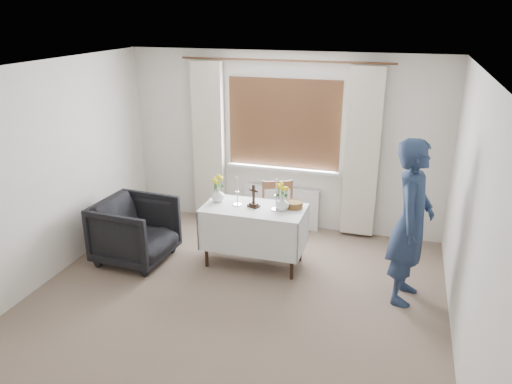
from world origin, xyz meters
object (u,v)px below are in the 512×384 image
armchair (135,231)px  wooden_chair (279,219)px  flower_vase_left (218,195)px  wooden_cross (254,196)px  altar_table (254,236)px  person (411,222)px  flower_vase_right (282,203)px

armchair → wooden_chair: bearing=-62.9°
flower_vase_left → wooden_cross: bearing=-6.4°
armchair → flower_vase_left: (0.97, 0.40, 0.45)m
altar_table → flower_vase_left: (-0.48, 0.07, 0.47)m
altar_table → wooden_cross: wooden_cross is taller
armchair → person: bearing=-85.2°
flower_vase_right → altar_table: bearing=-176.9°
flower_vase_left → flower_vase_right: bearing=-3.2°
flower_vase_left → person: bearing=-8.1°
altar_table → wooden_chair: size_ratio=1.33×
altar_table → armchair: size_ratio=1.41×
altar_table → wooden_chair: 0.46m
person → wooden_cross: 1.84m
wooden_chair → person: size_ratio=0.52×
armchair → flower_vase_left: 1.14m
person → wooden_cross: person is taller
wooden_cross → flower_vase_left: (-0.48, 0.05, -0.06)m
altar_table → armchair: (-1.46, -0.33, 0.02)m
altar_table → person: 1.91m
altar_table → flower_vase_left: 0.68m
altar_table → wooden_chair: wooden_chair is taller
person → flower_vase_left: bearing=90.9°
altar_table → flower_vase_left: size_ratio=7.11×
armchair → flower_vase_left: bearing=-64.2°
altar_table → wooden_cross: (-0.01, 0.01, 0.52)m
armchair → flower_vase_right: (1.80, 0.35, 0.45)m
wooden_chair → armchair: wooden_chair is taller
wooden_chair → flower_vase_left: flower_vase_left is taller
wooden_chair → altar_table: bearing=-140.4°
wooden_chair → person: (1.60, -0.66, 0.44)m
wooden_chair → flower_vase_right: size_ratio=5.42×
wooden_chair → wooden_cross: (-0.22, -0.38, 0.44)m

